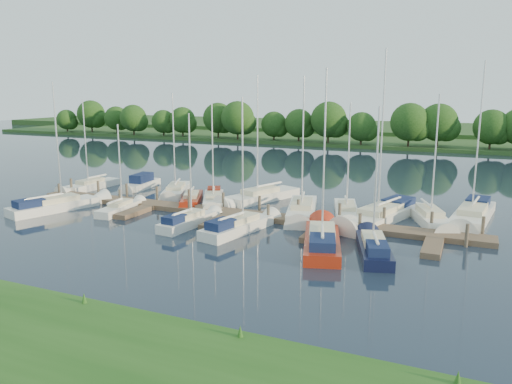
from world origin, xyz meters
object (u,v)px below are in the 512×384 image
at_px(sailboat_n_0, 90,187).
at_px(motorboat, 141,185).
at_px(dock, 231,215).
at_px(sailboat_n_5, 260,198).
at_px(sailboat_s_2, 188,222).

relative_size(sailboat_n_0, motorboat, 1.63).
height_order(sailboat_n_0, motorboat, sailboat_n_0).
relative_size(dock, sailboat_n_0, 4.09).
distance_m(sailboat_n_0, sailboat_n_5, 18.84).
xyz_separation_m(sailboat_n_0, sailboat_n_5, (18.73, 1.99, 0.01)).
bearing_deg(sailboat_s_2, dock, 69.51).
xyz_separation_m(motorboat, sailboat_n_5, (14.01, -0.48, -0.11)).
relative_size(sailboat_n_5, sailboat_s_2, 1.39).
distance_m(sailboat_n_0, sailboat_s_2, 19.17).
height_order(sailboat_n_5, sailboat_s_2, sailboat_n_5).
bearing_deg(sailboat_n_0, motorboat, -148.09).
distance_m(sailboat_n_0, motorboat, 5.34).
distance_m(sailboat_n_5, sailboat_s_2, 10.50).
xyz_separation_m(dock, motorboat, (-14.31, 7.19, 0.19)).
bearing_deg(sailboat_n_5, dock, 113.84).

